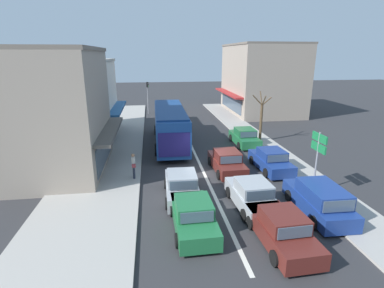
% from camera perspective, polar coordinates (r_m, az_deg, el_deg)
% --- Properties ---
extents(ground_plane, '(140.00, 140.00, 0.00)m').
position_cam_1_polar(ground_plane, '(20.25, 2.26, -5.48)').
color(ground_plane, '#2D2D30').
extents(lane_centre_line, '(0.20, 28.00, 0.01)m').
position_cam_1_polar(lane_centre_line, '(23.95, 0.59, -1.90)').
color(lane_centre_line, silver).
rests_on(lane_centre_line, ground).
extents(sidewalk_left, '(5.20, 44.00, 0.14)m').
position_cam_1_polar(sidewalk_left, '(25.82, -15.19, -0.95)').
color(sidewalk_left, '#A39E96').
rests_on(sidewalk_left, ground).
extents(kerb_right, '(2.80, 44.00, 0.12)m').
position_cam_1_polar(kerb_right, '(27.32, 12.93, 0.15)').
color(kerb_right, '#A39E96').
rests_on(kerb_right, ground).
extents(shopfront_corner_near, '(8.18, 8.54, 8.10)m').
position_cam_1_polar(shopfront_corner_near, '(21.71, -26.20, 5.46)').
color(shopfront_corner_near, gray).
rests_on(shopfront_corner_near, ground).
extents(shopfront_mid_block, '(7.48, 8.94, 7.24)m').
position_cam_1_polar(shopfront_mid_block, '(30.24, -21.06, 7.94)').
color(shopfront_mid_block, silver).
rests_on(shopfront_mid_block, ground).
extents(building_right_far, '(9.21, 11.93, 9.02)m').
position_cam_1_polar(building_right_far, '(42.07, 13.09, 11.99)').
color(building_right_far, gray).
rests_on(building_right_far, ground).
extents(city_bus, '(2.85, 10.89, 3.23)m').
position_cam_1_polar(city_bus, '(26.15, -4.22, 3.92)').
color(city_bus, '#1E4C99').
rests_on(city_bus, ground).
extents(sedan_queue_far_back, '(1.98, 4.25, 1.47)m').
position_cam_1_polar(sedan_queue_far_back, '(16.66, -1.95, -8.05)').
color(sedan_queue_far_back, '#9EA3A8').
rests_on(sedan_queue_far_back, ground).
extents(sedan_adjacent_lane_lead, '(2.02, 4.26, 1.47)m').
position_cam_1_polar(sedan_adjacent_lane_lead, '(15.93, 11.42, -9.62)').
color(sedan_adjacent_lane_lead, '#9EA3A8').
rests_on(sedan_adjacent_lane_lead, ground).
extents(sedan_behind_bus_mid, '(1.95, 4.23, 1.47)m').
position_cam_1_polar(sedan_behind_bus_mid, '(13.85, 0.26, -13.53)').
color(sedan_behind_bus_mid, '#1E6638').
rests_on(sedan_behind_bus_mid, ground).
extents(sedan_queue_gap_filler, '(1.99, 4.25, 1.47)m').
position_cam_1_polar(sedan_queue_gap_filler, '(20.39, 6.63, -3.43)').
color(sedan_queue_gap_filler, '#561E19').
rests_on(sedan_queue_gap_filler, ground).
extents(sedan_behind_bus_near, '(2.03, 4.27, 1.47)m').
position_cam_1_polar(sedan_behind_bus_near, '(13.43, 16.74, -15.35)').
color(sedan_behind_bus_near, '#561E19').
rests_on(sedan_behind_bus_near, ground).
extents(parked_wagon_kerb_front, '(2.01, 4.54, 1.58)m').
position_cam_1_polar(parked_wagon_kerb_front, '(16.27, 23.08, -9.79)').
color(parked_wagon_kerb_front, navy).
rests_on(parked_wagon_kerb_front, ground).
extents(parked_sedan_kerb_second, '(2.01, 4.26, 1.47)m').
position_cam_1_polar(parked_sedan_kerb_second, '(21.20, 14.79, -3.09)').
color(parked_sedan_kerb_second, navy).
rests_on(parked_sedan_kerb_second, ground).
extents(parked_sedan_kerb_third, '(1.93, 4.22, 1.47)m').
position_cam_1_polar(parked_sedan_kerb_third, '(26.65, 9.98, 1.25)').
color(parked_sedan_kerb_third, '#1E6638').
rests_on(parked_sedan_kerb_third, ground).
extents(traffic_light_downstreet, '(0.33, 0.24, 4.20)m').
position_cam_1_polar(traffic_light_downstreet, '(40.58, -8.45, 9.73)').
color(traffic_light_downstreet, gray).
rests_on(traffic_light_downstreet, ground).
extents(directional_road_sign, '(0.10, 1.40, 3.60)m').
position_cam_1_polar(directional_road_sign, '(17.81, 22.93, -0.74)').
color(directional_road_sign, gray).
rests_on(directional_road_sign, ground).
extents(street_tree_right, '(1.78, 1.47, 4.51)m').
position_cam_1_polar(street_tree_right, '(27.66, 13.02, 4.68)').
color(street_tree_right, brown).
rests_on(street_tree_right, ground).
extents(pedestrian_with_handbag_near, '(0.27, 0.65, 1.63)m').
position_cam_1_polar(pedestrian_with_handbag_near, '(19.04, -11.07, -3.82)').
color(pedestrian_with_handbag_near, '#232838').
rests_on(pedestrian_with_handbag_near, sidewalk_left).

